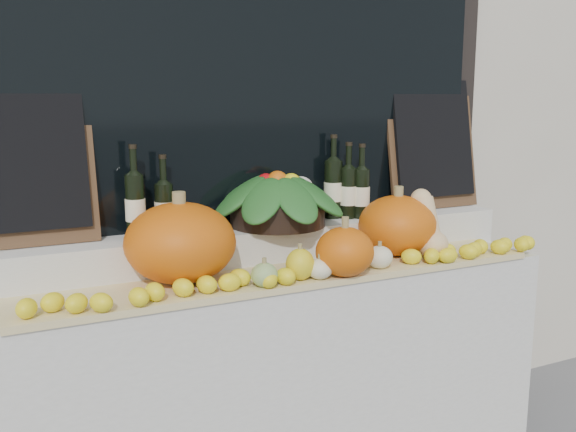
{
  "coord_description": "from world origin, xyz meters",
  "views": [
    {
      "loc": [
        -1.08,
        -0.74,
        1.58
      ],
      "look_at": [
        0.0,
        1.45,
        1.12
      ],
      "focal_mm": 40.0,
      "sensor_mm": 36.0,
      "label": 1
    }
  ],
  "objects": [
    {
      "name": "decorative_gourds",
      "position": [
        0.08,
        1.3,
        0.96
      ],
      "size": [
        0.61,
        0.14,
        0.14
      ],
      "color": "#2F6F21",
      "rests_on": "straw_bedding"
    },
    {
      "name": "wine_bottle_near_right",
      "position": [
        0.41,
        1.67,
        1.16
      ],
      "size": [
        0.08,
        0.08,
        0.34
      ],
      "color": "black",
      "rests_on": "rear_tier"
    },
    {
      "name": "produce_bowl",
      "position": [
        0.05,
        1.66,
        1.16
      ],
      "size": [
        0.61,
        0.61,
        0.24
      ],
      "color": "black",
      "rests_on": "rear_tier"
    },
    {
      "name": "chalkboard_left",
      "position": [
        -0.92,
        1.74,
        1.36
      ],
      "size": [
        0.5,
        0.14,
        0.61
      ],
      "rotation": [
        -0.18,
        0.0,
        0.0
      ],
      "color": "#4C331E",
      "rests_on": "rear_tier"
    },
    {
      "name": "pumpkin_center",
      "position": [
        0.15,
        1.28,
        1.0
      ],
      "size": [
        0.26,
        0.26,
        0.19
      ],
      "primitive_type": "ellipsoid",
      "rotation": [
        0.0,
        0.0,
        -0.18
      ],
      "color": "#DA5F0B",
      "rests_on": "straw_bedding"
    },
    {
      "name": "rear_tier",
      "position": [
        0.0,
        1.68,
        0.96
      ],
      "size": [
        2.3,
        0.25,
        0.16
      ],
      "primitive_type": "cube",
      "color": "silver",
      "rests_on": "display_sill"
    },
    {
      "name": "lemon_heap",
      "position": [
        0.0,
        1.29,
        0.94
      ],
      "size": [
        2.2,
        0.16,
        0.06
      ],
      "primitive_type": null,
      "color": "yellow",
      "rests_on": "straw_bedding"
    },
    {
      "name": "pumpkin_right",
      "position": [
        0.53,
        1.46,
        1.03
      ],
      "size": [
        0.4,
        0.4,
        0.26
      ],
      "primitive_type": "ellipsoid",
      "rotation": [
        0.0,
        0.0,
        -0.22
      ],
      "color": "#DA5F0B",
      "rests_on": "straw_bedding"
    },
    {
      "name": "wine_bottle_far_left",
      "position": [
        -0.54,
        1.66,
        1.17
      ],
      "size": [
        0.08,
        0.08,
        0.36
      ],
      "color": "black",
      "rests_on": "rear_tier"
    },
    {
      "name": "chalkboard_right",
      "position": [
        0.92,
        1.74,
        1.36
      ],
      "size": [
        0.5,
        0.14,
        0.61
      ],
      "rotation": [
        -0.18,
        0.0,
        0.0
      ],
      "color": "#4C331E",
      "rests_on": "rear_tier"
    },
    {
      "name": "wine_bottle_far_right",
      "position": [
        0.46,
        1.65,
        1.15
      ],
      "size": [
        0.08,
        0.08,
        0.33
      ],
      "color": "black",
      "rests_on": "rear_tier"
    },
    {
      "name": "wine_bottle_near_left",
      "position": [
        -0.42,
        1.68,
        1.15
      ],
      "size": [
        0.08,
        0.08,
        0.32
      ],
      "color": "black",
      "rests_on": "rear_tier"
    },
    {
      "name": "display_sill",
      "position": [
        0.0,
        1.52,
        0.44
      ],
      "size": [
        2.3,
        0.55,
        0.88
      ],
      "primitive_type": "cube",
      "color": "silver",
      "rests_on": "ground"
    },
    {
      "name": "straw_bedding",
      "position": [
        0.0,
        1.4,
        0.89
      ],
      "size": [
        2.1,
        0.32,
        0.02
      ],
      "primitive_type": "cube",
      "color": "tan",
      "rests_on": "display_sill"
    },
    {
      "name": "butternut_squash",
      "position": [
        0.63,
        1.38,
        1.03
      ],
      "size": [
        0.13,
        0.2,
        0.28
      ],
      "color": "#EAC28A",
      "rests_on": "straw_bedding"
    },
    {
      "name": "wine_bottle_tall",
      "position": [
        0.35,
        1.71,
        1.17
      ],
      "size": [
        0.08,
        0.08,
        0.37
      ],
      "color": "black",
      "rests_on": "rear_tier"
    },
    {
      "name": "pumpkin_left",
      "position": [
        -0.43,
        1.47,
        1.05
      ],
      "size": [
        0.45,
        0.45,
        0.3
      ],
      "primitive_type": "ellipsoid",
      "rotation": [
        0.0,
        0.0,
        0.1
      ],
      "color": "#DA5F0B",
      "rests_on": "straw_bedding"
    }
  ]
}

